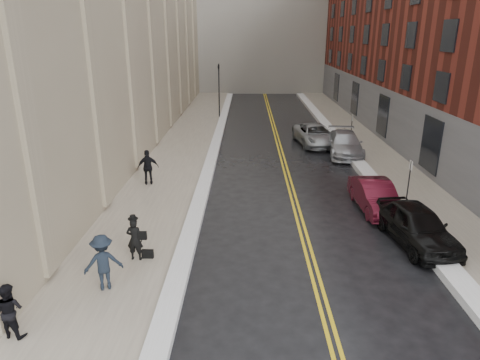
{
  "coord_description": "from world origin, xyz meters",
  "views": [
    {
      "loc": [
        0.12,
        -11.5,
        7.94
      ],
      "look_at": [
        -0.19,
        6.89,
        1.6
      ],
      "focal_mm": 32.0,
      "sensor_mm": 36.0,
      "label": 1
    }
  ],
  "objects_px": {
    "car_silver_far": "(315,135)",
    "pedestrian_main": "(135,239)",
    "pedestrian_b": "(103,262)",
    "car_maroon": "(375,196)",
    "pedestrian_c": "(148,167)",
    "car_black": "(416,225)",
    "car_silver_near": "(345,144)",
    "pedestrian_a": "(9,310)"
  },
  "relations": [
    {
      "from": "pedestrian_a",
      "to": "pedestrian_c",
      "type": "xyz_separation_m",
      "value": [
        1.0,
        12.31,
        0.16
      ]
    },
    {
      "from": "pedestrian_a",
      "to": "pedestrian_b",
      "type": "relative_size",
      "value": 0.84
    },
    {
      "from": "car_maroon",
      "to": "car_black",
      "type": "bearing_deg",
      "value": -81.76
    },
    {
      "from": "car_black",
      "to": "car_silver_near",
      "type": "height_order",
      "value": "car_black"
    },
    {
      "from": "car_silver_near",
      "to": "pedestrian_main",
      "type": "bearing_deg",
      "value": -120.62
    },
    {
      "from": "car_silver_near",
      "to": "pedestrian_c",
      "type": "bearing_deg",
      "value": -145.75
    },
    {
      "from": "car_black",
      "to": "pedestrian_a",
      "type": "bearing_deg",
      "value": -163.29
    },
    {
      "from": "car_maroon",
      "to": "car_silver_near",
      "type": "bearing_deg",
      "value": 83.5
    },
    {
      "from": "pedestrian_main",
      "to": "pedestrian_a",
      "type": "xyz_separation_m",
      "value": [
        -2.31,
        -4.17,
        -0.01
      ]
    },
    {
      "from": "car_silver_far",
      "to": "pedestrian_main",
      "type": "height_order",
      "value": "pedestrian_main"
    },
    {
      "from": "pedestrian_c",
      "to": "car_silver_near",
      "type": "bearing_deg",
      "value": -165.61
    },
    {
      "from": "pedestrian_b",
      "to": "pedestrian_main",
      "type": "bearing_deg",
      "value": -126.93
    },
    {
      "from": "pedestrian_main",
      "to": "pedestrian_b",
      "type": "bearing_deg",
      "value": 77.35
    },
    {
      "from": "pedestrian_main",
      "to": "pedestrian_c",
      "type": "distance_m",
      "value": 8.25
    },
    {
      "from": "car_silver_near",
      "to": "pedestrian_c",
      "type": "height_order",
      "value": "pedestrian_c"
    },
    {
      "from": "pedestrian_c",
      "to": "pedestrian_main",
      "type": "bearing_deg",
      "value": 84.46
    },
    {
      "from": "car_maroon",
      "to": "car_silver_near",
      "type": "relative_size",
      "value": 0.8
    },
    {
      "from": "car_black",
      "to": "car_silver_near",
      "type": "bearing_deg",
      "value": 82.38
    },
    {
      "from": "car_maroon",
      "to": "pedestrian_a",
      "type": "xyz_separation_m",
      "value": [
        -12.35,
        -9.27,
        0.23
      ]
    },
    {
      "from": "car_maroon",
      "to": "pedestrian_c",
      "type": "xyz_separation_m",
      "value": [
        -11.35,
        3.04,
        0.4
      ]
    },
    {
      "from": "car_maroon",
      "to": "pedestrian_a",
      "type": "bearing_deg",
      "value": -145.75
    },
    {
      "from": "car_silver_near",
      "to": "pedestrian_c",
      "type": "relative_size",
      "value": 2.79
    },
    {
      "from": "car_maroon",
      "to": "pedestrian_main",
      "type": "xyz_separation_m",
      "value": [
        -10.03,
        -5.1,
        0.25
      ]
    },
    {
      "from": "pedestrian_b",
      "to": "pedestrian_c",
      "type": "height_order",
      "value": "pedestrian_c"
    },
    {
      "from": "car_black",
      "to": "pedestrian_a",
      "type": "height_order",
      "value": "pedestrian_a"
    },
    {
      "from": "car_silver_near",
      "to": "pedestrian_b",
      "type": "xyz_separation_m",
      "value": [
        -11.22,
        -16.67,
        0.31
      ]
    },
    {
      "from": "pedestrian_main",
      "to": "car_silver_far",
      "type": "bearing_deg",
      "value": -114.1
    },
    {
      "from": "car_black",
      "to": "pedestrian_a",
      "type": "distance_m",
      "value": 14.27
    },
    {
      "from": "pedestrian_main",
      "to": "pedestrian_a",
      "type": "relative_size",
      "value": 1.02
    },
    {
      "from": "car_silver_near",
      "to": "car_silver_far",
      "type": "xyz_separation_m",
      "value": [
        -1.6,
        2.77,
        -0.02
      ]
    },
    {
      "from": "pedestrian_main",
      "to": "car_black",
      "type": "bearing_deg",
      "value": -167.68
    },
    {
      "from": "pedestrian_b",
      "to": "pedestrian_c",
      "type": "distance_m",
      "value": 10.04
    },
    {
      "from": "car_silver_far",
      "to": "pedestrian_main",
      "type": "bearing_deg",
      "value": -124.76
    },
    {
      "from": "pedestrian_c",
      "to": "car_maroon",
      "type": "bearing_deg",
      "value": 150.31
    },
    {
      "from": "pedestrian_a",
      "to": "pedestrian_b",
      "type": "distance_m",
      "value": 2.92
    },
    {
      "from": "car_maroon",
      "to": "pedestrian_c",
      "type": "bearing_deg",
      "value": 162.33
    },
    {
      "from": "car_silver_far",
      "to": "car_silver_near",
      "type": "bearing_deg",
      "value": -67.42
    },
    {
      "from": "car_maroon",
      "to": "car_silver_far",
      "type": "distance_m",
      "value": 12.52
    },
    {
      "from": "car_black",
      "to": "pedestrian_c",
      "type": "height_order",
      "value": "pedestrian_c"
    },
    {
      "from": "car_maroon",
      "to": "car_silver_near",
      "type": "xyz_separation_m",
      "value": [
        0.65,
        9.71,
        0.07
      ]
    },
    {
      "from": "car_maroon",
      "to": "pedestrian_main",
      "type": "distance_m",
      "value": 11.26
    },
    {
      "from": "car_maroon",
      "to": "car_silver_near",
      "type": "distance_m",
      "value": 9.73
    }
  ]
}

